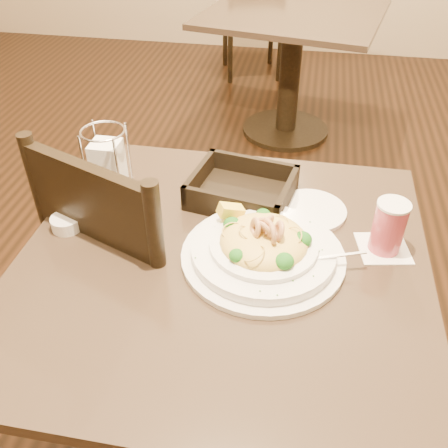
% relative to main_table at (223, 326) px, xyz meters
% --- Properties ---
extents(ground, '(7.00, 7.00, 0.00)m').
position_rel_main_table_xyz_m(ground, '(0.00, 0.00, -0.49)').
color(ground, black).
rests_on(ground, ground).
extents(main_table, '(0.90, 0.90, 0.72)m').
position_rel_main_table_xyz_m(main_table, '(0.00, 0.00, 0.00)').
color(main_table, black).
rests_on(main_table, ground).
extents(background_table, '(1.06, 1.06, 0.72)m').
position_rel_main_table_xyz_m(background_table, '(0.03, 2.00, 0.00)').
color(background_table, black).
rests_on(background_table, ground).
extents(dining_chair_near, '(0.55, 0.55, 0.93)m').
position_rel_main_table_xyz_m(dining_chair_near, '(-0.25, 0.15, 0.00)').
color(dining_chair_near, black).
rests_on(dining_chair_near, ground).
extents(dining_chair_far, '(0.52, 0.52, 0.93)m').
position_rel_main_table_xyz_m(dining_chair_far, '(-0.30, 2.88, 0.00)').
color(dining_chair_far, black).
rests_on(dining_chair_far, ground).
extents(pasta_bowl, '(0.40, 0.36, 0.12)m').
position_rel_main_table_xyz_m(pasta_bowl, '(0.09, 0.02, 0.26)').
color(pasta_bowl, white).
rests_on(pasta_bowl, main_table).
extents(drink_glass, '(0.13, 0.13, 0.13)m').
position_rel_main_table_xyz_m(drink_glass, '(0.35, 0.10, 0.29)').
color(drink_glass, white).
rests_on(drink_glass, main_table).
extents(bread_basket, '(0.28, 0.24, 0.07)m').
position_rel_main_table_xyz_m(bread_basket, '(0.01, 0.23, 0.25)').
color(bread_basket, black).
rests_on(bread_basket, main_table).
extents(napkin_caddy, '(0.11, 0.11, 0.18)m').
position_rel_main_table_xyz_m(napkin_caddy, '(-0.33, 0.21, 0.30)').
color(napkin_caddy, silver).
rests_on(napkin_caddy, main_table).
extents(side_plate, '(0.22, 0.22, 0.01)m').
position_rel_main_table_xyz_m(side_plate, '(0.18, 0.20, 0.23)').
color(side_plate, white).
rests_on(side_plate, main_table).
extents(butter_ramekin, '(0.08, 0.08, 0.03)m').
position_rel_main_table_xyz_m(butter_ramekin, '(-0.38, 0.04, 0.24)').
color(butter_ramekin, white).
rests_on(butter_ramekin, main_table).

